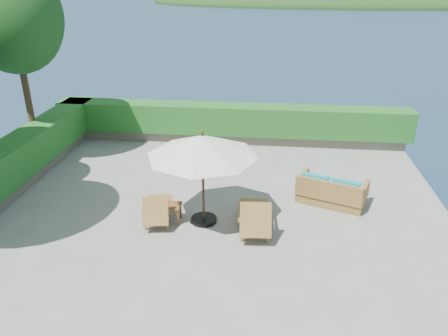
# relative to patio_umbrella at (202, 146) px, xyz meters

# --- Properties ---
(ground) EXTENTS (12.00, 12.00, 0.00)m
(ground) POSITION_rel_patio_umbrella_xyz_m (0.11, -0.01, -1.96)
(ground) COLOR gray
(ground) RESTS_ON ground
(foundation) EXTENTS (12.00, 12.00, 3.00)m
(foundation) POSITION_rel_patio_umbrella_xyz_m (0.11, -0.01, -3.51)
(foundation) COLOR #534C42
(foundation) RESTS_ON ocean
(ocean) EXTENTS (600.00, 600.00, 0.00)m
(ocean) POSITION_rel_patio_umbrella_xyz_m (0.11, -0.01, -4.96)
(ocean) COLOR #14213F
(ocean) RESTS_ON ground
(offshore_island) EXTENTS (126.00, 57.60, 12.60)m
(offshore_island) POSITION_rel_patio_umbrella_xyz_m (25.11, 139.99, -4.96)
(offshore_island) COLOR black
(offshore_island) RESTS_ON ocean
(planter_wall_far) EXTENTS (12.00, 0.60, 0.36)m
(planter_wall_far) POSITION_rel_patio_umbrella_xyz_m (0.11, 5.59, -1.78)
(planter_wall_far) COLOR #686253
(planter_wall_far) RESTS_ON ground
(hedge_far) EXTENTS (12.40, 0.90, 1.00)m
(hedge_far) POSITION_rel_patio_umbrella_xyz_m (0.11, 5.59, -1.11)
(hedge_far) COLOR #164E1A
(hedge_far) RESTS_ON planter_wall_far
(tree_far) EXTENTS (2.80, 2.80, 6.03)m
(tree_far) POSITION_rel_patio_umbrella_xyz_m (-5.89, 3.19, 2.44)
(tree_far) COLOR #47301B
(tree_far) RESTS_ON ground
(patio_umbrella) EXTENTS (2.63, 2.63, 2.32)m
(patio_umbrella) POSITION_rel_patio_umbrella_xyz_m (0.00, 0.00, 0.00)
(patio_umbrella) COLOR black
(patio_umbrella) RESTS_ON ground
(lounge_left) EXTENTS (0.83, 1.54, 0.85)m
(lounge_left) POSITION_rel_patio_umbrella_xyz_m (-1.11, -0.09, -1.61)
(lounge_left) COLOR olive
(lounge_left) RESTS_ON ground
(lounge_right) EXTENTS (0.84, 1.74, 0.97)m
(lounge_right) POSITION_rel_patio_umbrella_xyz_m (1.24, -0.29, -1.56)
(lounge_right) COLOR olive
(lounge_right) RESTS_ON ground
(side_table) EXTENTS (0.43, 0.43, 0.45)m
(side_table) POSITION_rel_patio_umbrella_xyz_m (-0.75, -0.08, -1.59)
(side_table) COLOR brown
(side_table) RESTS_ON ground
(wicker_loveseat) EXTENTS (1.93, 1.45, 0.85)m
(wicker_loveseat) POSITION_rel_patio_umbrella_xyz_m (3.16, 1.27, -1.63)
(wicker_loveseat) COLOR olive
(wicker_loveseat) RESTS_ON ground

